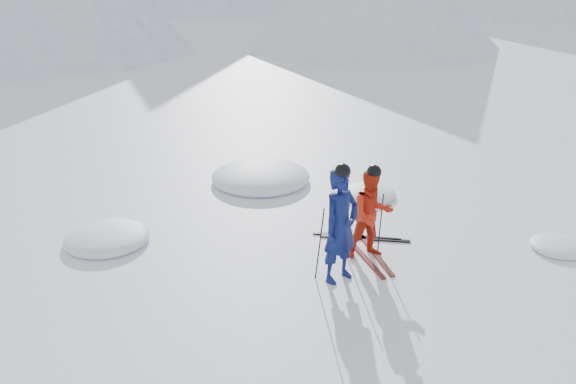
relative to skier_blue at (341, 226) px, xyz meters
name	(u,v)px	position (x,y,z in m)	size (l,w,h in m)	color
ground	(378,240)	(1.38, 0.93, -0.98)	(160.00, 160.00, 0.00)	white
skier_blue	(341,226)	(0.00, 0.00, 0.00)	(0.71, 0.47, 1.96)	#0D164F
skier_red	(372,214)	(0.90, 0.49, -0.16)	(0.80, 0.62, 1.64)	red
pole_blue_left	(320,244)	(-0.30, 0.15, -0.33)	(0.02, 0.02, 1.30)	black
pole_blue_right	(346,235)	(0.25, 0.25, -0.33)	(0.02, 0.02, 1.30)	black
pole_red_left	(349,226)	(0.60, 0.74, -0.43)	(0.02, 0.02, 1.09)	black
pole_red_right	(381,222)	(1.20, 0.64, -0.43)	(0.02, 0.02, 1.09)	black
ski_worn_left	(364,256)	(0.78, 0.49, -0.96)	(0.09, 1.70, 0.03)	black
ski_worn_right	(375,253)	(1.02, 0.49, -0.96)	(0.09, 1.70, 0.03)	black
ski_loose_a	(357,236)	(1.08, 1.23, -0.96)	(0.09, 1.70, 0.03)	black
ski_loose_b	(365,239)	(1.18, 1.08, -0.96)	(0.09, 1.70, 0.03)	black
snow_lumps	(257,196)	(0.10, 3.93, -0.98)	(8.89, 7.20, 0.52)	white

